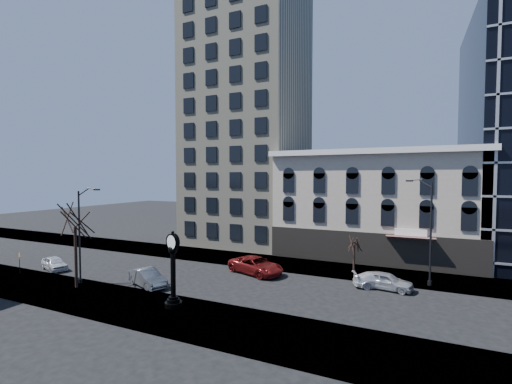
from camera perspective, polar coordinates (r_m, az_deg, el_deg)
The scene contains 16 objects.
ground at distance 32.56m, azimuth -6.33°, elevation -14.43°, with size 160.00×160.00×0.00m, color black.
sidewalk_far at distance 39.38m, azimuth -0.24°, elevation -11.33°, with size 160.00×6.00×0.12m, color #9B9A8D.
sidewalk_near at distance 26.37m, azimuth -15.76°, elevation -18.53°, with size 160.00×6.00×0.12m, color #9B9A8D.
cream_tower at distance 51.63m, azimuth -1.40°, elevation 13.50°, with size 15.90×15.40×42.50m.
victorian_row at distance 42.95m, azimuth 19.08°, elevation -2.28°, with size 22.60×11.19×12.50m.
street_clock at distance 25.97m, azimuth -13.64°, elevation -12.90°, with size 1.25×1.25×5.51m.
street_lamp_near at distance 33.35m, azimuth -26.62°, elevation -2.68°, with size 2.22×0.62×8.61m.
street_lamp_far at distance 33.09m, azimuth 26.09°, elevation -1.70°, with size 2.30×1.14×9.38m.
bare_tree_near at distance 32.56m, azimuth -27.96°, elevation -3.18°, with size 4.85×4.85×8.33m.
bare_tree_far at distance 35.32m, azimuth 16.05°, elevation -7.41°, with size 2.58×2.58×4.43m.
warning_sign at distance 40.64m, azimuth -34.72°, elevation -9.20°, with size 0.63×0.30×2.07m.
car_near_a at distance 41.18m, azimuth -30.56°, elevation -10.19°, with size 1.59×3.94×1.34m, color silver.
car_near_b at distance 31.99m, azimuth -17.63°, elevation -13.47°, with size 1.57×4.50×1.48m, color #595B60.
car_far_a at distance 34.28m, azimuth -0.01°, elevation -12.13°, with size 2.70×5.86×1.63m, color maroon.
car_far_b at distance 32.08m, azimuth 19.88°, elevation -13.64°, with size 1.79×4.40×1.28m, color silver.
car_far_c at distance 31.75m, azimuth 20.87°, elevation -13.67°, with size 1.72×4.26×1.45m, color #A5A8AD.
Camera 1 is at (15.98, -26.73, 9.49)m, focal length 24.00 mm.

